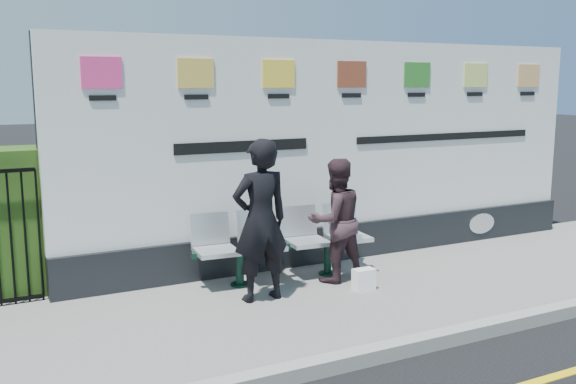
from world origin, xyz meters
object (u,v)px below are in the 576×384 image
at_px(woman_left, 260,220).
at_px(woman_right, 336,220).
at_px(billboard, 347,166).
at_px(bench, 285,261).

relative_size(woman_left, woman_right, 1.20).
relative_size(billboard, bench, 3.53).
xyz_separation_m(bench, woman_right, (0.54, -0.31, 0.52)).
distance_m(woman_left, woman_right, 1.16).
relative_size(bench, woman_right, 1.48).
bearing_deg(woman_right, billboard, -130.85).
xyz_separation_m(billboard, woman_left, (-1.84, -1.11, -0.38)).
bearing_deg(bench, woman_right, -25.03).
bearing_deg(bench, woman_left, -132.55).
height_order(billboard, woman_right, billboard).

